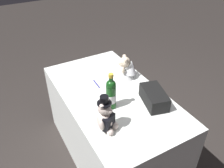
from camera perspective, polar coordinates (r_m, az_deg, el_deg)
ground_plane at (r=2.54m, az=0.00°, el=-15.98°), size 12.00×12.00×0.00m
reception_table at (r=2.26m, az=0.00°, el=-9.95°), size 1.41×0.79×0.75m
teddy_bear_groom at (r=1.62m, az=-1.52°, el=-8.11°), size 0.16×0.15×0.29m
teddy_bear_bride at (r=2.17m, az=3.47°, el=3.75°), size 0.20×0.23×0.23m
champagne_bottle at (r=1.80m, az=-0.25°, el=-2.35°), size 0.08×0.08×0.31m
signing_pen at (r=2.13m, az=-3.84°, el=0.09°), size 0.14×0.02×0.01m
gift_case_black at (r=1.91m, az=10.19°, el=-3.18°), size 0.32×0.22×0.12m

